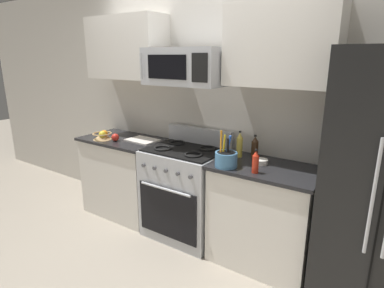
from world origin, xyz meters
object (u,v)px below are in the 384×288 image
fruit_basket (103,135)px  bottle_oil (240,145)px  apple_loose (115,137)px  bottle_hot_sauce (255,162)px  range_oven (185,191)px  bottle_soy (255,148)px  cutting_board (142,140)px  utensil_crock (226,159)px  prep_bowl (261,161)px  microwave (186,67)px

fruit_basket → bottle_oil: bottle_oil is taller
apple_loose → bottle_oil: bearing=10.4°
bottle_hot_sauce → bottle_oil: bottle_oil is taller
range_oven → fruit_basket: (-1.01, -0.15, 0.48)m
range_oven → bottle_soy: size_ratio=5.08×
cutting_board → bottle_oil: bearing=4.1°
utensil_crock → prep_bowl: 0.32m
cutting_board → bottle_soy: (1.26, 0.13, 0.09)m
cutting_board → bottle_hot_sauce: bottle_hot_sauce is taller
utensil_crock → cutting_board: bearing=168.8°
cutting_board → prep_bowl: 1.37m
range_oven → utensil_crock: utensil_crock is taller
apple_loose → prep_bowl: bearing=5.9°
utensil_crock → apple_loose: size_ratio=3.68×
range_oven → bottle_soy: 0.86m
range_oven → bottle_hot_sauce: size_ratio=5.58×
microwave → fruit_basket: size_ratio=3.69×
range_oven → bottle_soy: (0.66, 0.16, 0.53)m
fruit_basket → apple_loose: bearing=7.1°
cutting_board → bottle_hot_sauce: (1.41, -0.23, 0.08)m
cutting_board → microwave: bearing=-1.4°
bottle_soy → bottle_hot_sauce: (0.16, -0.35, -0.01)m
utensil_crock → microwave: bearing=158.9°
fruit_basket → apple_loose: 0.18m
range_oven → prep_bowl: 0.90m
apple_loose → bottle_soy: 1.53m
fruit_basket → bottle_soy: size_ratio=0.97×
range_oven → bottle_hot_sauce: bearing=-13.0°
microwave → bottle_oil: size_ratio=3.16×
microwave → cutting_board: size_ratio=2.28×
range_oven → bottle_hot_sauce: bottle_hot_sauce is taller
fruit_basket → cutting_board: bearing=24.8°
fruit_basket → bottle_soy: (1.67, 0.32, 0.05)m
bottle_soy → prep_bowl: size_ratio=1.80×
bottle_hot_sauce → prep_bowl: bearing=100.4°
microwave → utensil_crock: size_ratio=2.51×
microwave → bottle_hot_sauce: size_ratio=3.95×
apple_loose → bottle_soy: bearing=11.2°
bottle_soy → bottle_oil: 0.14m
prep_bowl → range_oven: bearing=-177.3°
bottle_soy → cutting_board: bearing=-174.3°
range_oven → cutting_board: range_oven is taller
range_oven → utensil_crock: 0.77m
utensil_crock → fruit_basket: bearing=178.7°
prep_bowl → cutting_board: bearing=179.9°
microwave → bottle_oil: (0.53, 0.09, -0.69)m
apple_loose → cutting_board: 0.30m
bottle_oil → utensil_crock: bearing=-85.0°
fruit_basket → apple_loose: size_ratio=2.51×
range_oven → microwave: (-0.00, 0.03, 1.24)m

